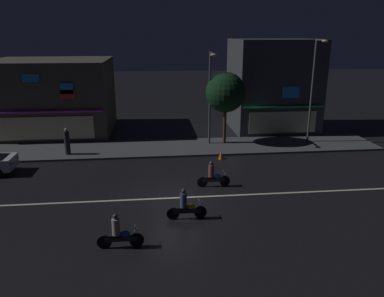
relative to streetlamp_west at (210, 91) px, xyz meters
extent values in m
plane|color=black|center=(-3.27, -9.46, -4.26)|extent=(140.00, 140.00, 0.00)
cube|color=beige|center=(-3.27, -9.46, -4.26)|extent=(30.52, 0.16, 0.01)
cube|color=#424447|center=(-3.27, -0.47, -4.19)|extent=(32.13, 4.37, 0.14)
cube|color=#383A3F|center=(6.37, 4.89, -0.31)|extent=(7.12, 6.24, 7.90)
cube|color=#33E572|center=(6.37, 1.65, -1.66)|extent=(6.77, 0.24, 0.12)
cube|color=#268CF2|center=(6.88, 1.71, -0.46)|extent=(1.46, 0.08, 0.93)
cube|color=beige|center=(6.37, 1.71, -2.96)|extent=(5.70, 0.06, 1.80)
cube|color=#4C443A|center=(-12.91, 6.03, -1.14)|extent=(9.85, 8.53, 6.25)
cube|color=#D83FD8|center=(-12.91, 1.65, -1.66)|extent=(9.36, 0.24, 0.12)
cube|color=red|center=(-10.74, 1.71, -0.34)|extent=(1.11, 0.08, 0.68)
cube|color=#268CF2|center=(-10.76, 1.71, 0.09)|extent=(0.97, 0.08, 0.82)
cube|color=#268CF2|center=(-13.31, 1.71, 0.91)|extent=(1.23, 0.08, 0.56)
cube|color=beige|center=(-12.91, 1.71, -2.96)|extent=(7.88, 0.06, 1.80)
cylinder|color=#47494C|center=(0.00, 0.22, -0.64)|extent=(0.16, 0.16, 6.97)
cube|color=#47494C|center=(0.00, -0.48, 2.75)|extent=(0.10, 1.40, 0.10)
ellipsoid|color=#F9E099|center=(0.00, -1.18, 2.67)|extent=(0.44, 0.32, 0.20)
cylinder|color=#47494C|center=(7.86, -0.08, -0.18)|extent=(0.16, 0.16, 7.89)
cube|color=#47494C|center=(7.86, -0.78, 3.67)|extent=(0.10, 1.40, 0.10)
ellipsoid|color=#F9E099|center=(7.86, -1.48, 3.59)|extent=(0.44, 0.32, 0.20)
cylinder|color=#232328|center=(-10.40, -1.50, -3.28)|extent=(0.38, 0.38, 1.68)
sphere|color=tan|center=(-10.40, -1.50, -2.33)|extent=(0.22, 0.22, 0.22)
cylinder|color=#473323|center=(1.22, 0.31, -2.76)|extent=(0.24, 0.24, 2.72)
sphere|color=black|center=(1.22, 0.31, -0.18)|extent=(3.05, 3.05, 3.05)
cube|color=#F9F2CC|center=(-13.07, -3.97, -3.47)|extent=(0.08, 0.20, 0.12)
cube|color=#F9F2CC|center=(-13.07, -5.18, -3.47)|extent=(0.08, 0.20, 0.12)
cylinder|color=black|center=(-13.76, -3.68, -3.95)|extent=(0.62, 0.20, 0.62)
cylinder|color=black|center=(-5.16, -14.04, -3.96)|extent=(0.60, 0.08, 0.60)
cylinder|color=black|center=(-6.46, -14.04, -3.96)|extent=(0.60, 0.10, 0.60)
cube|color=black|center=(-5.81, -14.04, -3.86)|extent=(1.30, 0.14, 0.20)
ellipsoid|color=#1E4CB2|center=(-5.61, -14.04, -3.64)|extent=(0.44, 0.26, 0.24)
cube|color=black|center=(-6.01, -14.04, -3.71)|extent=(0.56, 0.22, 0.10)
cylinder|color=slate|center=(-5.21, -14.04, -3.41)|extent=(0.03, 0.60, 0.03)
sphere|color=white|center=(-5.12, -14.04, -3.51)|extent=(0.14, 0.14, 0.14)
cylinder|color=gray|center=(-5.96, -14.04, -3.31)|extent=(0.32, 0.32, 0.70)
sphere|color=#333338|center=(-5.96, -14.04, -2.85)|extent=(0.22, 0.22, 0.22)
cylinder|color=black|center=(-0.35, -8.09, -3.96)|extent=(0.60, 0.08, 0.60)
cylinder|color=black|center=(-1.65, -8.09, -3.96)|extent=(0.60, 0.10, 0.60)
cube|color=black|center=(-1.00, -8.09, -3.86)|extent=(1.30, 0.14, 0.20)
ellipsoid|color=#1E4CB2|center=(-0.80, -8.09, -3.64)|extent=(0.44, 0.26, 0.24)
cube|color=black|center=(-1.20, -8.09, -3.71)|extent=(0.56, 0.22, 0.10)
cylinder|color=slate|center=(-0.40, -8.09, -3.41)|extent=(0.03, 0.60, 0.03)
sphere|color=white|center=(-0.31, -8.09, -3.51)|extent=(0.14, 0.14, 0.14)
cylinder|color=brown|center=(-1.15, -8.09, -3.31)|extent=(0.32, 0.32, 0.70)
sphere|color=#333338|center=(-1.15, -8.09, -2.85)|extent=(0.22, 0.22, 0.22)
cylinder|color=black|center=(-2.24, -11.83, -3.96)|extent=(0.60, 0.08, 0.60)
cylinder|color=black|center=(-3.54, -11.83, -3.96)|extent=(0.60, 0.10, 0.60)
cube|color=black|center=(-2.89, -11.83, -3.86)|extent=(1.30, 0.14, 0.20)
ellipsoid|color=gold|center=(-2.69, -11.83, -3.64)|extent=(0.44, 0.26, 0.24)
cube|color=black|center=(-3.09, -11.83, -3.71)|extent=(0.56, 0.22, 0.10)
cylinder|color=slate|center=(-2.29, -11.83, -3.41)|extent=(0.03, 0.60, 0.03)
sphere|color=white|center=(-2.20, -11.83, -3.51)|extent=(0.14, 0.14, 0.14)
cylinder|color=#334766|center=(-3.04, -11.83, -3.31)|extent=(0.32, 0.32, 0.70)
sphere|color=#333338|center=(-3.04, -11.83, -2.85)|extent=(0.22, 0.22, 0.22)
cone|color=orange|center=(0.30, -3.29, -3.99)|extent=(0.36, 0.36, 0.55)
camera|label=1|loc=(-4.36, -27.84, 4.14)|focal=35.31mm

